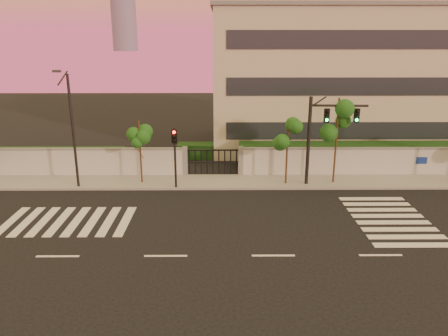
{
  "coord_description": "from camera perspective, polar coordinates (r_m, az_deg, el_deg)",
  "views": [
    {
      "loc": [
        -2.43,
        -18.17,
        9.8
      ],
      "look_at": [
        -2.25,
        6.0,
        2.44
      ],
      "focal_mm": 35.0,
      "sensor_mm": 36.0,
      "label": 1
    }
  ],
  "objects": [
    {
      "name": "traffic_signal_main",
      "position": [
        29.41,
        12.53,
        4.8
      ],
      "size": [
        3.82,
        0.44,
        6.05
      ],
      "rotation": [
        0.0,
        0.0,
        -0.06
      ],
      "color": "black",
      "rests_on": "ground"
    },
    {
      "name": "street_tree_d",
      "position": [
        29.26,
        8.34,
        3.82
      ],
      "size": [
        1.56,
        1.24,
        4.41
      ],
      "color": "#382314",
      "rests_on": "ground"
    },
    {
      "name": "institutional_building",
      "position": [
        41.91,
        15.71,
        11.33
      ],
      "size": [
        24.4,
        12.4,
        12.25
      ],
      "color": "beige",
      "rests_on": "ground"
    },
    {
      "name": "ground",
      "position": [
        20.79,
        6.46,
        -11.31
      ],
      "size": [
        120.0,
        120.0,
        0.0
      ],
      "primitive_type": "plane",
      "color": "black",
      "rests_on": "ground"
    },
    {
      "name": "street_tree_c",
      "position": [
        29.7,
        -10.93,
        3.91
      ],
      "size": [
        1.43,
        1.14,
        4.43
      ],
      "color": "#382314",
      "rests_on": "ground"
    },
    {
      "name": "perimeter_wall",
      "position": [
        31.51,
        4.2,
        0.8
      ],
      "size": [
        60.0,
        0.36,
        2.2
      ],
      "color": "#AAADB1",
      "rests_on": "ground"
    },
    {
      "name": "hedge_row",
      "position": [
        34.3,
        5.6,
        1.67
      ],
      "size": [
        41.0,
        4.25,
        1.8
      ],
      "color": "#0F3315",
      "rests_on": "ground"
    },
    {
      "name": "traffic_signal_secondary",
      "position": [
        28.45,
        -6.44,
        2.26
      ],
      "size": [
        0.32,
        0.33,
        4.17
      ],
      "rotation": [
        0.0,
        0.0,
        0.06
      ],
      "color": "black",
      "rests_on": "ground"
    },
    {
      "name": "street_tree_e",
      "position": [
        29.93,
        14.65,
        5.88
      ],
      "size": [
        1.58,
        1.26,
        5.91
      ],
      "color": "#382314",
      "rests_on": "ground"
    },
    {
      "name": "road_markings",
      "position": [
        24.03,
        1.64,
        -7.12
      ],
      "size": [
        57.0,
        7.62,
        0.02
      ],
      "color": "silver",
      "rests_on": "ground"
    },
    {
      "name": "sidewalk",
      "position": [
        30.37,
        4.18,
        -1.79
      ],
      "size": [
        60.0,
        3.0,
        0.15
      ],
      "primitive_type": "cube",
      "color": "gray",
      "rests_on": "ground"
    },
    {
      "name": "streetlight_west",
      "position": [
        29.6,
        -19.28,
        5.19
      ],
      "size": [
        0.47,
        1.9,
        7.89
      ],
      "color": "black",
      "rests_on": "ground"
    }
  ]
}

